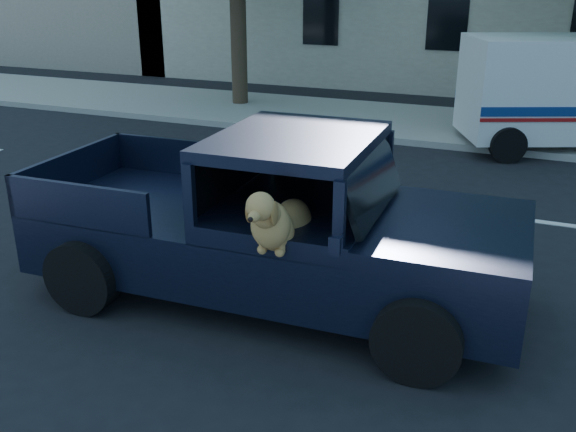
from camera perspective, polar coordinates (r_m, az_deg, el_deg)
name	(u,v)px	position (r m, az deg, el deg)	size (l,w,h in m)	color
ground	(190,264)	(8.70, -8.72, -4.21)	(120.00, 120.00, 0.00)	black
far_sidewalk	(373,120)	(16.82, 7.56, 8.50)	(60.00, 4.00, 0.15)	gray
lane_stripes	(396,203)	(10.96, 9.60, 1.16)	(21.60, 0.14, 0.01)	silver
pickup_truck	(265,244)	(7.52, -2.02, -2.47)	(5.68, 2.93, 2.01)	black
mail_truck	(564,102)	(15.09, 23.32, 9.31)	(4.79, 3.56, 2.39)	silver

